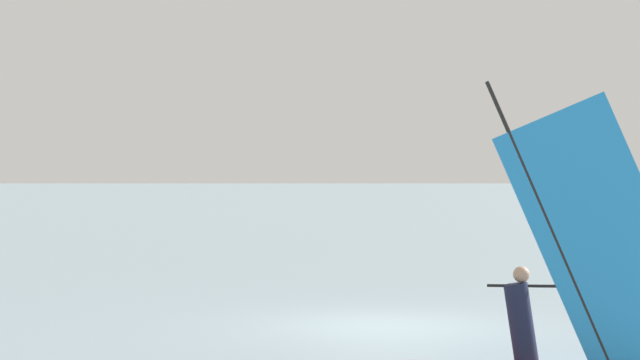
# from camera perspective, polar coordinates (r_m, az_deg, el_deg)

# --- Properties ---
(ground_plane) EXTENTS (4000.00, 4000.00, 0.00)m
(ground_plane) POSITION_cam_1_polar(r_m,az_deg,el_deg) (17.92, 3.76, -8.33)
(ground_plane) COLOR gray
(windsurfer) EXTENTS (3.51, 2.52, 4.11)m
(windsurfer) POSITION_cam_1_polar(r_m,az_deg,el_deg) (13.60, 13.26, -6.34)
(windsurfer) COLOR red
(windsurfer) RESTS_ON ground_plane
(channel_buoy) EXTENTS (1.07, 1.07, 1.74)m
(channel_buoy) POSITION_cam_1_polar(r_m,az_deg,el_deg) (66.04, 15.64, -1.62)
(channel_buoy) COLOR red
(channel_buoy) RESTS_ON ground_plane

